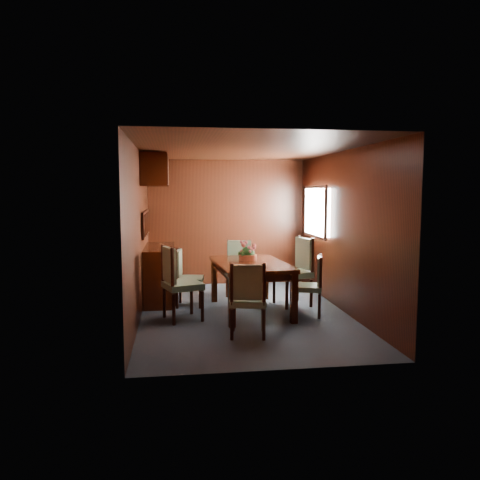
{
  "coord_description": "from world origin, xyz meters",
  "views": [
    {
      "loc": [
        -1.0,
        -6.72,
        1.81
      ],
      "look_at": [
        0.0,
        0.4,
        1.05
      ],
      "focal_mm": 35.0,
      "sensor_mm": 36.0,
      "label": 1
    }
  ],
  "objects": [
    {
      "name": "chair_left_near",
      "position": [
        -0.98,
        -0.25,
        0.59
      ],
      "size": [
        0.61,
        0.62,
        1.06
      ],
      "rotation": [
        0.0,
        0.0,
        -1.25
      ],
      "color": "black",
      "rests_on": "ground"
    },
    {
      "name": "sideboard",
      "position": [
        -1.25,
        1.0,
        0.45
      ],
      "size": [
        0.48,
        1.4,
        0.9
      ],
      "primitive_type": "cube",
      "color": "black",
      "rests_on": "ground"
    },
    {
      "name": "dining_table",
      "position": [
        0.11,
        0.07,
        0.64
      ],
      "size": [
        1.12,
        1.67,
        0.75
      ],
      "rotation": [
        0.0,
        0.0,
        0.08
      ],
      "color": "black",
      "rests_on": "ground"
    },
    {
      "name": "chair_head",
      "position": [
        -0.12,
        -1.16,
        0.52
      ],
      "size": [
        0.51,
        0.5,
        0.94
      ],
      "rotation": [
        0.0,
        0.0,
        -0.17
      ],
      "color": "black",
      "rests_on": "ground"
    },
    {
      "name": "room_shell",
      "position": [
        -0.1,
        0.33,
        1.63
      ],
      "size": [
        3.06,
        4.52,
        2.41
      ],
      "color": "black",
      "rests_on": "ground"
    },
    {
      "name": "chair_right_near",
      "position": [
        0.97,
        -0.25,
        0.49
      ],
      "size": [
        0.51,
        0.52,
        0.88
      ],
      "rotation": [
        0.0,
        0.0,
        1.26
      ],
      "color": "black",
      "rests_on": "ground"
    },
    {
      "name": "ground",
      "position": [
        0.0,
        0.0,
        0.0
      ],
      "size": [
        4.5,
        4.5,
        0.0
      ],
      "primitive_type": "plane",
      "color": "#303841",
      "rests_on": "ground"
    },
    {
      "name": "chair_left_far",
      "position": [
        -0.85,
        0.58,
        0.5
      ],
      "size": [
        0.47,
        0.48,
        0.9
      ],
      "rotation": [
        0.0,
        0.0,
        -1.71
      ],
      "color": "black",
      "rests_on": "ground"
    },
    {
      "name": "flower_centerpiece",
      "position": [
        0.11,
        0.3,
        0.89
      ],
      "size": [
        0.3,
        0.3,
        0.3
      ],
      "color": "#C45E3B",
      "rests_on": "dining_table"
    },
    {
      "name": "chair_right_far",
      "position": [
        0.92,
        0.4,
        0.6
      ],
      "size": [
        0.6,
        0.61,
        1.09
      ],
      "rotation": [
        0.0,
        0.0,
        1.8
      ],
      "color": "black",
      "rests_on": "ground"
    },
    {
      "name": "chair_foot",
      "position": [
        0.11,
        1.3,
        0.53
      ],
      "size": [
        0.52,
        0.5,
        0.96
      ],
      "rotation": [
        0.0,
        0.0,
        2.97
      ],
      "color": "black",
      "rests_on": "ground"
    }
  ]
}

